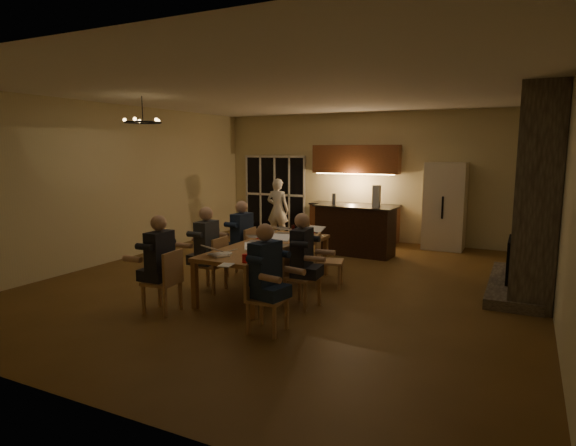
# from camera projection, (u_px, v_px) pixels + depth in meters

# --- Properties ---
(floor) EXTENTS (9.00, 9.00, 0.00)m
(floor) POSITION_uv_depth(u_px,v_px,m) (292.00, 282.00, 8.38)
(floor) COLOR brown
(floor) RESTS_ON ground
(back_wall) EXTENTS (8.00, 0.04, 3.20)m
(back_wall) POSITION_uv_depth(u_px,v_px,m) (370.00, 177.00, 12.14)
(back_wall) COLOR beige
(back_wall) RESTS_ON ground
(left_wall) EXTENTS (0.04, 9.00, 3.20)m
(left_wall) POSITION_uv_depth(u_px,v_px,m) (117.00, 183.00, 9.90)
(left_wall) COLOR beige
(left_wall) RESTS_ON ground
(right_wall) EXTENTS (0.04, 9.00, 3.20)m
(right_wall) POSITION_uv_depth(u_px,v_px,m) (565.00, 202.00, 6.37)
(right_wall) COLOR beige
(right_wall) RESTS_ON ground
(ceiling) EXTENTS (8.00, 9.00, 0.04)m
(ceiling) POSITION_uv_depth(u_px,v_px,m) (292.00, 92.00, 7.89)
(ceiling) COLOR white
(ceiling) RESTS_ON back_wall
(french_doors) EXTENTS (1.86, 0.08, 2.10)m
(french_doors) POSITION_uv_depth(u_px,v_px,m) (275.00, 195.00, 13.36)
(french_doors) COLOR black
(french_doors) RESTS_ON ground
(fireplace) EXTENTS (0.58, 2.50, 3.20)m
(fireplace) POSITION_uv_depth(u_px,v_px,m) (536.00, 193.00, 7.57)
(fireplace) COLOR #686152
(fireplace) RESTS_ON ground
(kitchenette) EXTENTS (2.24, 0.68, 2.40)m
(kitchenette) POSITION_uv_depth(u_px,v_px,m) (354.00, 193.00, 12.05)
(kitchenette) COLOR brown
(kitchenette) RESTS_ON ground
(refrigerator) EXTENTS (0.90, 0.68, 2.00)m
(refrigerator) POSITION_uv_depth(u_px,v_px,m) (445.00, 206.00, 11.06)
(refrigerator) COLOR #EEE2C7
(refrigerator) RESTS_ON ground
(dining_table) EXTENTS (1.10, 2.71, 0.75)m
(dining_table) POSITION_uv_depth(u_px,v_px,m) (268.00, 268.00, 7.85)
(dining_table) COLOR tan
(dining_table) RESTS_ON ground
(bar_island) EXTENTS (1.81, 0.81, 1.08)m
(bar_island) POSITION_uv_depth(u_px,v_px,m) (355.00, 230.00, 10.50)
(bar_island) COLOR black
(bar_island) RESTS_ON ground
(chair_left_near) EXTENTS (0.47, 0.47, 0.89)m
(chair_left_near) POSITION_uv_depth(u_px,v_px,m) (162.00, 281.00, 6.77)
(chair_left_near) COLOR tan
(chair_left_near) RESTS_ON ground
(chair_left_mid) EXTENTS (0.45, 0.45, 0.89)m
(chair_left_mid) POSITION_uv_depth(u_px,v_px,m) (210.00, 264.00, 7.81)
(chair_left_mid) COLOR tan
(chair_left_mid) RESTS_ON ground
(chair_left_far) EXTENTS (0.47, 0.47, 0.89)m
(chair_left_far) POSITION_uv_depth(u_px,v_px,m) (240.00, 252.00, 8.73)
(chair_left_far) COLOR tan
(chair_left_far) RESTS_ON ground
(chair_right_near) EXTENTS (0.46, 0.46, 0.89)m
(chair_right_near) POSITION_uv_depth(u_px,v_px,m) (268.00, 298.00, 6.01)
(chair_right_near) COLOR tan
(chair_right_near) RESTS_ON ground
(chair_right_mid) EXTENTS (0.52, 0.52, 0.89)m
(chair_right_mid) POSITION_uv_depth(u_px,v_px,m) (302.00, 276.00, 7.03)
(chair_right_mid) COLOR tan
(chair_right_mid) RESTS_ON ground
(chair_right_far) EXTENTS (0.54, 0.54, 0.89)m
(chair_right_far) POSITION_uv_depth(u_px,v_px,m) (330.00, 261.00, 8.03)
(chair_right_far) COLOR tan
(chair_right_far) RESTS_ON ground
(person_left_near) EXTENTS (0.62, 0.62, 1.38)m
(person_left_near) POSITION_uv_depth(u_px,v_px,m) (160.00, 264.00, 6.77)
(person_left_near) COLOR #21242B
(person_left_near) RESTS_ON ground
(person_right_near) EXTENTS (0.71, 0.71, 1.38)m
(person_right_near) POSITION_uv_depth(u_px,v_px,m) (265.00, 278.00, 6.02)
(person_right_near) COLOR navy
(person_right_near) RESTS_ON ground
(person_left_mid) EXTENTS (0.63, 0.63, 1.38)m
(person_left_mid) POSITION_uv_depth(u_px,v_px,m) (207.00, 249.00, 7.74)
(person_left_mid) COLOR #383C42
(person_left_mid) RESTS_ON ground
(person_right_mid) EXTENTS (0.65, 0.65, 1.38)m
(person_right_mid) POSITION_uv_depth(u_px,v_px,m) (302.00, 260.00, 7.00)
(person_right_mid) COLOR #21242B
(person_right_mid) RESTS_ON ground
(person_left_far) EXTENTS (0.64, 0.64, 1.38)m
(person_left_far) POSITION_uv_depth(u_px,v_px,m) (242.00, 239.00, 8.68)
(person_left_far) COLOR navy
(person_left_far) RESTS_ON ground
(standing_person) EXTENTS (0.60, 0.42, 1.58)m
(standing_person) POSITION_uv_depth(u_px,v_px,m) (278.00, 210.00, 12.12)
(standing_person) COLOR silver
(standing_person) RESTS_ON ground
(chandelier) EXTENTS (0.64, 0.64, 0.03)m
(chandelier) POSITION_uv_depth(u_px,v_px,m) (143.00, 122.00, 8.35)
(chandelier) COLOR black
(chandelier) RESTS_ON ceiling
(laptop_a) EXTENTS (0.41, 0.40, 0.23)m
(laptop_a) POSITION_uv_depth(u_px,v_px,m) (219.00, 248.00, 7.00)
(laptop_a) COLOR silver
(laptop_a) RESTS_ON dining_table
(laptop_b) EXTENTS (0.42, 0.41, 0.23)m
(laptop_b) POSITION_uv_depth(u_px,v_px,m) (256.00, 248.00, 6.99)
(laptop_b) COLOR silver
(laptop_b) RESTS_ON dining_table
(laptop_c) EXTENTS (0.39, 0.36, 0.23)m
(laptop_c) POSITION_uv_depth(u_px,v_px,m) (258.00, 236.00, 8.01)
(laptop_c) COLOR silver
(laptop_c) RESTS_ON dining_table
(laptop_d) EXTENTS (0.37, 0.33, 0.23)m
(laptop_d) POSITION_uv_depth(u_px,v_px,m) (278.00, 239.00, 7.70)
(laptop_d) COLOR silver
(laptop_d) RESTS_ON dining_table
(laptop_e) EXTENTS (0.35, 0.32, 0.23)m
(laptop_e) POSITION_uv_depth(u_px,v_px,m) (285.00, 228.00, 8.81)
(laptop_e) COLOR silver
(laptop_e) RESTS_ON dining_table
(laptop_f) EXTENTS (0.35, 0.31, 0.23)m
(laptop_f) POSITION_uv_depth(u_px,v_px,m) (312.00, 230.00, 8.55)
(laptop_f) COLOR silver
(laptop_f) RESTS_ON dining_table
(mug_front) EXTENTS (0.08, 0.08, 0.10)m
(mug_front) POSITION_uv_depth(u_px,v_px,m) (250.00, 246.00, 7.46)
(mug_front) COLOR white
(mug_front) RESTS_ON dining_table
(mug_mid) EXTENTS (0.08, 0.08, 0.10)m
(mug_mid) POSITION_uv_depth(u_px,v_px,m) (286.00, 237.00, 8.22)
(mug_mid) COLOR white
(mug_mid) RESTS_ON dining_table
(mug_back) EXTENTS (0.08, 0.08, 0.10)m
(mug_back) POSITION_uv_depth(u_px,v_px,m) (272.00, 234.00, 8.57)
(mug_back) COLOR white
(mug_back) RESTS_ON dining_table
(redcup_near) EXTENTS (0.08, 0.08, 0.12)m
(redcup_near) POSITION_uv_depth(u_px,v_px,m) (245.00, 258.00, 6.56)
(redcup_near) COLOR #BD0C0C
(redcup_near) RESTS_ON dining_table
(redcup_mid) EXTENTS (0.09, 0.09, 0.12)m
(redcup_mid) POSITION_uv_depth(u_px,v_px,m) (259.00, 235.00, 8.37)
(redcup_mid) COLOR #BD0C0C
(redcup_mid) RESTS_ON dining_table
(redcup_far) EXTENTS (0.09, 0.09, 0.12)m
(redcup_far) POSITION_uv_depth(u_px,v_px,m) (313.00, 229.00, 8.97)
(redcup_far) COLOR #BD0C0C
(redcup_far) RESTS_ON dining_table
(can_silver) EXTENTS (0.06, 0.06, 0.12)m
(can_silver) POSITION_uv_depth(u_px,v_px,m) (249.00, 251.00, 7.07)
(can_silver) COLOR #B2B2B7
(can_silver) RESTS_ON dining_table
(can_cola) EXTENTS (0.07, 0.07, 0.12)m
(can_cola) POSITION_uv_depth(u_px,v_px,m) (293.00, 228.00, 9.10)
(can_cola) COLOR #3F0F0C
(can_cola) RESTS_ON dining_table
(can_right) EXTENTS (0.07, 0.07, 0.12)m
(can_right) POSITION_uv_depth(u_px,v_px,m) (294.00, 241.00, 7.83)
(can_right) COLOR #B2B2B7
(can_right) RESTS_ON dining_table
(plate_near) EXTENTS (0.26, 0.26, 0.02)m
(plate_near) POSITION_uv_depth(u_px,v_px,m) (272.00, 252.00, 7.21)
(plate_near) COLOR white
(plate_near) RESTS_ON dining_table
(plate_left) EXTENTS (0.23, 0.23, 0.02)m
(plate_left) POSITION_uv_depth(u_px,v_px,m) (225.00, 253.00, 7.12)
(plate_left) COLOR white
(plate_left) RESTS_ON dining_table
(plate_far) EXTENTS (0.26, 0.26, 0.02)m
(plate_far) POSITION_uv_depth(u_px,v_px,m) (310.00, 239.00, 8.30)
(plate_far) COLOR white
(plate_far) RESTS_ON dining_table
(notepad) EXTENTS (0.20, 0.25, 0.01)m
(notepad) POSITION_uv_depth(u_px,v_px,m) (226.00, 265.00, 6.41)
(notepad) COLOR white
(notepad) RESTS_ON dining_table
(bar_bottle) EXTENTS (0.08, 0.08, 0.24)m
(bar_bottle) POSITION_uv_depth(u_px,v_px,m) (334.00, 199.00, 10.72)
(bar_bottle) COLOR #99999E
(bar_bottle) RESTS_ON bar_island
(bar_blender) EXTENTS (0.15, 0.15, 0.47)m
(bar_blender) POSITION_uv_depth(u_px,v_px,m) (377.00, 196.00, 10.09)
(bar_blender) COLOR silver
(bar_blender) RESTS_ON bar_island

